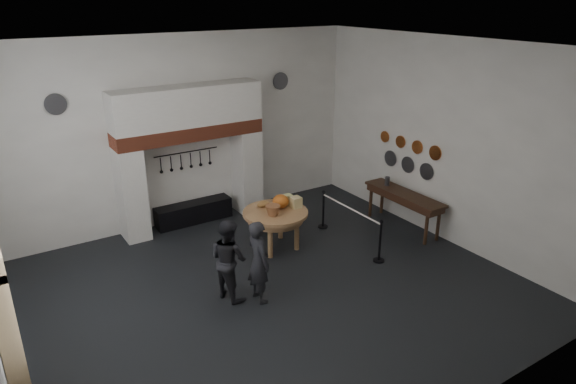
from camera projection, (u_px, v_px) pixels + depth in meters
floor at (271, 289)px, 9.86m from camera, size 9.00×8.00×0.02m
ceiling at (268, 48)px, 8.22m from camera, size 9.00×8.00×0.02m
wall_back at (183, 131)px, 12.17m from camera, size 9.00×0.02×4.50m
wall_front at (447, 279)px, 5.90m from camera, size 9.00×0.02×4.50m
wall_right at (445, 142)px, 11.30m from camera, size 0.02×8.00×4.50m
chimney_pier_left at (132, 194)px, 11.58m from camera, size 0.55×0.70×2.15m
chimney_pier_right at (247, 171)px, 13.07m from camera, size 0.55×0.70×2.15m
hearth_brick_band at (189, 132)px, 11.87m from camera, size 3.50×0.72×0.32m
chimney_hood at (187, 106)px, 11.65m from camera, size 3.50×0.70×0.90m
iron_range at (194, 212)px, 12.68m from camera, size 1.90×0.45×0.50m
utensil_rail at (186, 152)px, 12.29m from camera, size 1.60×0.02×0.02m
door_recess at (3, 344)px, 6.37m from camera, size 0.04×1.10×2.50m
door_jamb_near at (17, 371)px, 5.85m from camera, size 0.22×0.30×2.60m
door_jamb_far at (4, 311)px, 6.94m from camera, size 0.22×0.30×2.60m
work_table at (275, 213)px, 11.18m from camera, size 1.67×1.67×0.07m
pumpkin at (281, 201)px, 11.29m from camera, size 0.36×0.36×0.31m
cheese_block_big at (296, 202)px, 11.34m from camera, size 0.22×0.22×0.24m
cheese_block_small at (288, 199)px, 11.57m from camera, size 0.18×0.18×0.20m
wicker_basket at (273, 210)px, 10.94m from camera, size 0.37×0.37×0.22m
bread_loaf at (263, 204)px, 11.37m from camera, size 0.31×0.18×0.13m
visitor_near at (259, 262)px, 9.26m from camera, size 0.39×0.58×1.59m
visitor_far at (229, 259)px, 9.37m from camera, size 0.76×0.88×1.56m
side_table at (404, 194)px, 12.13m from camera, size 0.55×2.20×0.06m
pewter_jug at (387, 181)px, 12.55m from camera, size 0.12×0.12×0.22m
copper_pan_a at (435, 153)px, 11.55m from camera, size 0.03×0.34×0.34m
copper_pan_b at (417, 147)px, 11.98m from camera, size 0.03×0.32×0.32m
copper_pan_c at (400, 142)px, 12.41m from camera, size 0.03×0.30×0.30m
copper_pan_d at (385, 137)px, 12.84m from camera, size 0.03×0.28×0.28m
pewter_plate_left at (426, 171)px, 11.88m from camera, size 0.03×0.40×0.40m
pewter_plate_mid at (408, 165)px, 12.35m from camera, size 0.03×0.40×0.40m
pewter_plate_right at (390, 158)px, 12.83m from camera, size 0.03×0.40×0.40m
pewter_plate_back_left at (56, 104)px, 10.44m from camera, size 0.44×0.03×0.44m
pewter_plate_back_right at (280, 81)px, 13.15m from camera, size 0.44×0.03×0.44m
barrier_post_near at (380, 242)px, 10.73m from camera, size 0.05×0.05×0.90m
barrier_post_far at (323, 210)px, 12.30m from camera, size 0.05×0.05×0.90m
barrier_rope at (351, 209)px, 11.37m from camera, size 0.04×2.00×0.04m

